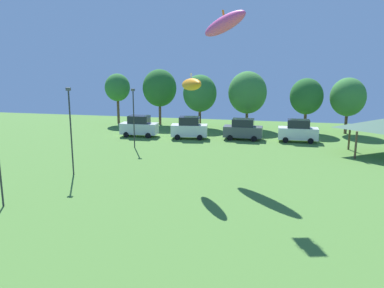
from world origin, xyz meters
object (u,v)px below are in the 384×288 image
(light_post_2, at_px, (134,115))
(treeline_tree_5, at_px, (348,97))
(treeline_tree_3, at_px, (247,93))
(kite_flying_3, at_px, (191,84))
(kite_flying_10, at_px, (224,24))
(treeline_tree_2, at_px, (200,93))
(treeline_tree_0, at_px, (117,88))
(parked_car_third_from_left, at_px, (243,129))
(parked_car_leftmost, at_px, (139,126))
(park_pavilion, at_px, (383,124))
(light_post_0, at_px, (71,127))
(treeline_tree_4, at_px, (306,96))
(parked_car_second_from_left, at_px, (189,128))
(treeline_tree_1, at_px, (160,88))
(parked_car_rightmost_in_row, at_px, (298,131))

(light_post_2, height_order, treeline_tree_5, treeline_tree_5)
(treeline_tree_3, bearing_deg, treeline_tree_5, -5.34)
(kite_flying_3, relative_size, light_post_2, 0.66)
(kite_flying_10, distance_m, light_post_2, 14.00)
(kite_flying_10, distance_m, treeline_tree_5, 23.40)
(treeline_tree_5, bearing_deg, treeline_tree_2, 177.95)
(light_post_2, xyz_separation_m, treeline_tree_0, (-7.80, 14.66, 1.61))
(parked_car_third_from_left, xyz_separation_m, treeline_tree_5, (12.16, 6.42, 3.37))
(parked_car_leftmost, relative_size, treeline_tree_5, 0.64)
(treeline_tree_3, relative_size, treeline_tree_5, 1.09)
(park_pavilion, relative_size, treeline_tree_0, 0.96)
(light_post_0, height_order, treeline_tree_4, light_post_0)
(parked_car_second_from_left, relative_size, treeline_tree_3, 0.58)
(kite_flying_3, bearing_deg, treeline_tree_1, 111.79)
(parked_car_third_from_left, bearing_deg, treeline_tree_3, 91.92)
(treeline_tree_1, bearing_deg, treeline_tree_0, -177.94)
(light_post_2, relative_size, treeline_tree_0, 0.87)
(parked_car_leftmost, xyz_separation_m, treeline_tree_3, (12.15, 8.34, 3.55))
(treeline_tree_1, bearing_deg, kite_flying_3, -68.21)
(parked_car_rightmost_in_row, height_order, treeline_tree_5, treeline_tree_5)
(treeline_tree_1, relative_size, treeline_tree_5, 1.12)
(treeline_tree_2, distance_m, treeline_tree_5, 18.67)
(parked_car_third_from_left, height_order, treeline_tree_0, treeline_tree_0)
(parked_car_leftmost, distance_m, light_post_2, 6.60)
(kite_flying_10, bearing_deg, treeline_tree_0, 132.38)
(kite_flying_10, distance_m, treeline_tree_2, 20.89)
(parked_car_second_from_left, xyz_separation_m, light_post_0, (-6.00, -16.42, 2.67))
(parked_car_second_from_left, xyz_separation_m, park_pavilion, (19.99, -4.03, 1.82))
(treeline_tree_2, height_order, treeline_tree_3, treeline_tree_3)
(light_post_2, bearing_deg, treeline_tree_5, 29.88)
(parked_car_third_from_left, bearing_deg, light_post_2, -147.47)
(parked_car_third_from_left, bearing_deg, treeline_tree_2, 132.91)
(kite_flying_3, distance_m, kite_flying_10, 7.23)
(light_post_2, xyz_separation_m, treeline_tree_2, (4.27, 13.84, 1.10))
(park_pavilion, bearing_deg, treeline_tree_1, 153.66)
(kite_flying_10, relative_size, parked_car_leftmost, 1.15)
(parked_car_leftmost, height_order, park_pavilion, park_pavilion)
(kite_flying_3, bearing_deg, kite_flying_10, 72.81)
(treeline_tree_3, bearing_deg, parked_car_second_from_left, -125.46)
(park_pavilion, bearing_deg, light_post_2, -175.57)
(treeline_tree_4, bearing_deg, treeline_tree_0, 176.57)
(kite_flying_3, xyz_separation_m, light_post_0, (-9.76, -0.39, -3.47))
(parked_car_third_from_left, height_order, treeline_tree_3, treeline_tree_3)
(light_post_0, relative_size, treeline_tree_3, 0.93)
(kite_flying_3, height_order, treeline_tree_0, kite_flying_3)
(kite_flying_3, relative_size, kite_flying_10, 0.79)
(treeline_tree_2, bearing_deg, treeline_tree_0, 176.10)
(kite_flying_10, xyz_separation_m, parked_car_rightmost_in_row, (6.96, 11.56, -10.82))
(treeline_tree_1, bearing_deg, kite_flying_10, -59.46)
(parked_car_leftmost, distance_m, light_post_0, 16.70)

